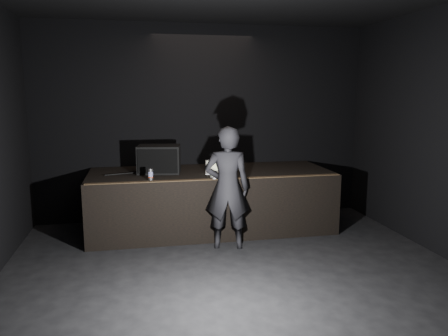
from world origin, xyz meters
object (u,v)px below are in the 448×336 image
(stage_riser, at_px, (211,200))
(stage_monitor, at_px, (159,159))
(person, at_px, (227,188))
(beer_can, at_px, (151,175))
(laptop, at_px, (215,170))

(stage_riser, bearing_deg, stage_monitor, 178.60)
(person, bearing_deg, beer_can, -7.34)
(stage_riser, relative_size, beer_can, 22.92)
(stage_riser, bearing_deg, person, -84.65)
(beer_can, relative_size, person, 0.10)
(person, bearing_deg, laptop, -74.99)
(stage_monitor, distance_m, beer_can, 0.64)
(stage_monitor, bearing_deg, beer_can, -96.00)
(stage_riser, height_order, laptop, laptop)
(stage_monitor, height_order, beer_can, stage_monitor)
(stage_riser, bearing_deg, laptop, -79.06)
(beer_can, height_order, person, person)
(stage_riser, xyz_separation_m, beer_can, (-1.01, -0.58, 0.59))
(laptop, height_order, person, person)
(stage_riser, distance_m, person, 1.04)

